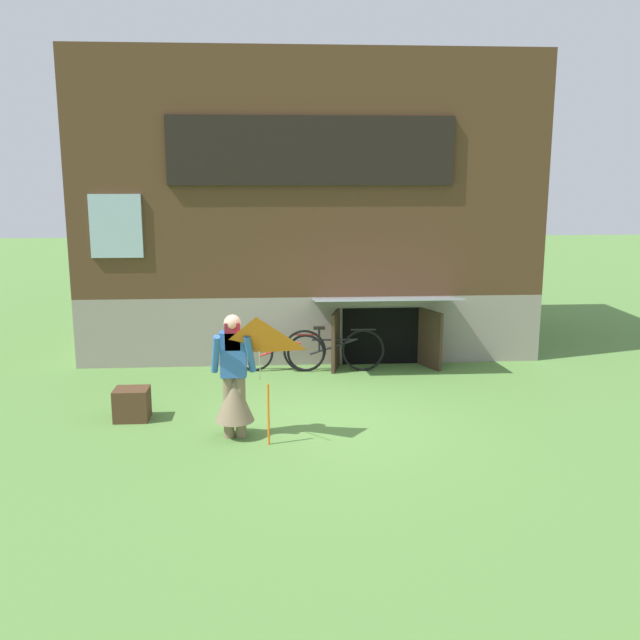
{
  "coord_description": "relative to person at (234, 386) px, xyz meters",
  "views": [
    {
      "loc": [
        -0.68,
        -9.66,
        3.47
      ],
      "look_at": [
        0.02,
        0.96,
        1.26
      ],
      "focal_mm": 39.95,
      "sensor_mm": 36.0,
      "label": 1
    }
  ],
  "objects": [
    {
      "name": "log_house",
      "position": [
        1.22,
        5.83,
        2.09
      ],
      "size": [
        8.53,
        5.58,
        5.59
      ],
      "color": "gray",
      "rests_on": "ground_plane"
    },
    {
      "name": "person",
      "position": [
        0.0,
        0.0,
        0.0
      ],
      "size": [
        0.61,
        0.53,
        1.67
      ],
      "rotation": [
        0.0,
        0.0,
        -0.41
      ],
      "color": "#7F6B51",
      "rests_on": "ground_plane"
    },
    {
      "name": "wooden_crate",
      "position": [
        -1.5,
        0.79,
        -0.48
      ],
      "size": [
        0.48,
        0.41,
        0.46
      ],
      "primitive_type": "cube",
      "color": "#4C331E",
      "rests_on": "ground_plane"
    },
    {
      "name": "bicycle_black",
      "position": [
        1.59,
        3.13,
        -0.31
      ],
      "size": [
        1.8,
        0.11,
        0.82
      ],
      "rotation": [
        0.0,
        0.0,
        -0.03
      ],
      "color": "black",
      "rests_on": "ground_plane"
    },
    {
      "name": "ground_plane",
      "position": [
        1.22,
        0.6,
        -0.71
      ],
      "size": [
        60.0,
        60.0,
        0.0
      ],
      "primitive_type": "plane",
      "color": "#56843D"
    },
    {
      "name": "bicycle_red",
      "position": [
        0.64,
        3.19,
        -0.35
      ],
      "size": [
        1.59,
        0.17,
        0.73
      ],
      "rotation": [
        0.0,
        0.0,
        -0.08
      ],
      "color": "black",
      "rests_on": "ground_plane"
    },
    {
      "name": "kite",
      "position": [
        0.32,
        -0.51,
        0.64
      ],
      "size": [
        0.9,
        0.86,
        1.66
      ],
      "color": "orange",
      "rests_on": "ground_plane"
    }
  ]
}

